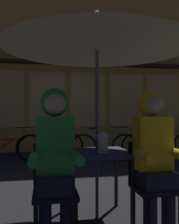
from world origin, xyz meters
The scene contains 13 objects.
ground_plane centered at (0.00, 0.00, 0.00)m, with size 60.00×60.00×0.00m, color #232326.
cafe_table centered at (0.00, 0.00, 0.64)m, with size 0.72×0.72×0.74m.
patio_umbrella centered at (0.00, 0.00, 2.06)m, with size 2.10×2.10×2.31m.
lantern centered at (0.04, -0.09, 0.86)m, with size 0.11×0.11×0.23m.
chair_left centered at (-0.48, -0.37, 0.49)m, with size 0.40×0.40×0.87m.
chair_right centered at (0.48, -0.37, 0.49)m, with size 0.40×0.40×0.87m.
person_left_hooded centered at (-0.48, -0.43, 0.85)m, with size 0.45×0.56×1.40m.
person_right_hooded centered at (0.48, -0.43, 0.85)m, with size 0.45×0.56×1.40m.
shopfront_building centered at (0.78, 5.39, 3.09)m, with size 10.00×0.93×6.20m.
bicycle_second centered at (-1.45, 3.57, 0.35)m, with size 1.68×0.11×0.84m.
bicycle_third centered at (-0.40, 3.62, 0.35)m, with size 1.65×0.42×0.84m.
bicycle_fourth centered at (0.88, 3.33, 0.35)m, with size 1.66×0.33×0.84m.
bicycle_fifth centered at (2.11, 3.41, 0.35)m, with size 1.66×0.37×0.84m.
Camera 1 is at (-0.58, -2.75, 1.16)m, focal length 40.53 mm.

